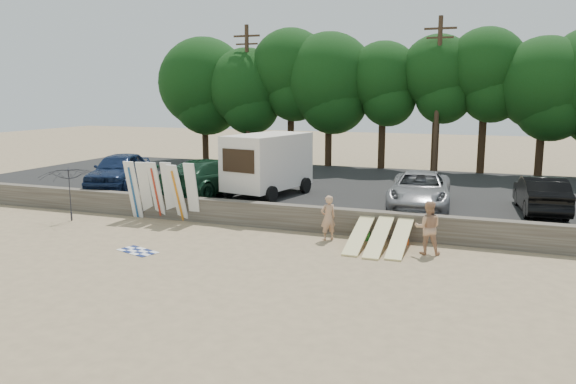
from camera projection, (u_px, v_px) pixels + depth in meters
name	position (u px, v px, depth m)	size (l,w,h in m)	color
ground	(320.00, 254.00, 19.07)	(120.00, 120.00, 0.00)	tan
seawall	(343.00, 221.00, 21.74)	(44.00, 0.50, 1.00)	#6B6356
parking_lot	(381.00, 193.00, 28.68)	(44.00, 14.50, 0.70)	#282828
treeline	(414.00, 79.00, 33.93)	(34.29, 6.67, 8.91)	#382616
utility_poles	(438.00, 93.00, 32.18)	(25.80, 0.26, 9.00)	#473321
box_trailer	(268.00, 161.00, 25.92)	(3.24, 4.82, 2.84)	white
car_0	(119.00, 170.00, 28.26)	(2.07, 5.15, 1.76)	#15254A
car_1	(213.00, 176.00, 26.44)	(2.34, 5.75, 1.67)	#123320
car_2	(420.00, 190.00, 23.38)	(2.44, 5.28, 1.47)	gray
car_3	(541.00, 194.00, 22.25)	(1.57, 4.51, 1.48)	black
surfboard_upright_0	(133.00, 190.00, 24.31)	(0.50, 0.06, 2.60)	white
surfboard_upright_1	(145.00, 190.00, 24.23)	(0.50, 0.06, 2.60)	white
surfboard_upright_2	(156.00, 191.00, 24.02)	(0.50, 0.06, 2.60)	white
surfboard_upright_3	(169.00, 191.00, 23.88)	(0.50, 0.06, 2.60)	white
surfboard_upright_4	(178.00, 193.00, 23.55)	(0.50, 0.06, 2.60)	white
surfboard_upright_5	(192.00, 193.00, 23.49)	(0.50, 0.06, 2.60)	white
surfboard_low_0	(360.00, 234.00, 20.02)	(0.56, 3.00, 0.07)	#F9E99D
surfboard_low_1	(379.00, 236.00, 19.65)	(0.56, 3.00, 0.07)	#F9E99D
surfboard_low_2	(400.00, 237.00, 19.53)	(0.56, 3.00, 0.07)	#F9E99D
beachgoer_a	(328.00, 218.00, 20.80)	(0.61, 0.40, 1.68)	tan
beachgoer_b	(428.00, 228.00, 18.95)	(0.89, 0.69, 1.83)	tan
cooler	(365.00, 236.00, 20.90)	(0.38, 0.30, 0.32)	#25882D
gear_bag	(403.00, 242.00, 20.23)	(0.30, 0.25, 0.22)	#D54F19
beach_towel	(138.00, 251.00, 19.41)	(1.50, 1.50, 0.00)	white
beach_umbrella	(72.00, 194.00, 23.88)	(2.56, 2.61, 2.35)	black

